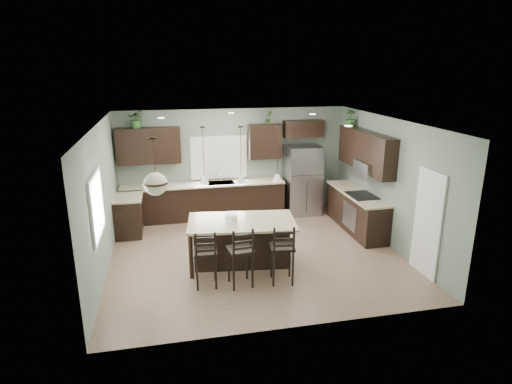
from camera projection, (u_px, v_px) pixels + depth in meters
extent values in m
plane|color=#9E8466|center=(255.00, 253.00, 9.16)|extent=(6.00, 6.00, 0.00)
cube|color=white|center=(427.00, 224.00, 8.01)|extent=(0.04, 0.82, 2.04)
cube|color=white|center=(219.00, 157.00, 11.19)|extent=(1.35, 0.02, 1.00)
cube|color=white|center=(96.00, 206.00, 7.36)|extent=(0.02, 1.10, 1.00)
cube|color=black|center=(129.00, 216.00, 10.08)|extent=(0.60, 0.90, 0.90)
cube|color=beige|center=(128.00, 197.00, 9.95)|extent=(0.66, 0.96, 0.04)
cube|color=black|center=(204.00, 202.00, 11.15)|extent=(4.20, 0.60, 0.90)
cube|color=beige|center=(203.00, 184.00, 11.00)|extent=(4.20, 0.66, 0.04)
cube|color=gray|center=(221.00, 183.00, 11.08)|extent=(0.70, 0.45, 0.01)
cylinder|color=silver|center=(221.00, 178.00, 11.02)|extent=(0.02, 0.02, 0.28)
cube|color=black|center=(149.00, 146.00, 10.58)|extent=(1.55, 0.34, 0.90)
cube|color=black|center=(265.00, 141.00, 11.18)|extent=(0.85, 0.34, 0.90)
cube|color=black|center=(303.00, 129.00, 11.30)|extent=(1.05, 0.34, 0.45)
cube|color=black|center=(356.00, 212.00, 10.39)|extent=(0.60, 2.35, 0.90)
cube|color=beige|center=(357.00, 193.00, 10.25)|extent=(0.66, 2.35, 0.04)
cube|color=black|center=(362.00, 195.00, 9.99)|extent=(0.58, 0.75, 0.02)
cube|color=gray|center=(349.00, 216.00, 10.07)|extent=(0.01, 0.72, 0.60)
cube|color=black|center=(366.00, 151.00, 9.99)|extent=(0.34, 2.35, 0.90)
cube|color=gray|center=(368.00, 170.00, 9.84)|extent=(0.40, 0.75, 0.40)
cube|color=#94939B|center=(303.00, 180.00, 11.39)|extent=(0.90, 0.74, 1.85)
cube|color=black|center=(242.00, 242.00, 8.56)|extent=(2.23, 1.44, 0.92)
cylinder|color=white|center=(231.00, 218.00, 8.39)|extent=(0.24, 0.24, 0.14)
cube|color=black|center=(206.00, 258.00, 7.67)|extent=(0.43, 0.43, 1.11)
cube|color=black|center=(240.00, 256.00, 7.69)|extent=(0.47, 0.47, 1.16)
cube|color=black|center=(282.00, 253.00, 7.80)|extent=(0.48, 0.48, 1.16)
imported|color=#2B5625|center=(137.00, 118.00, 10.31)|extent=(0.45, 0.40, 0.46)
imported|color=#345425|center=(268.00, 117.00, 10.99)|extent=(0.20, 0.17, 0.35)
imported|color=#2C5B27|center=(350.00, 118.00, 10.64)|extent=(0.28, 0.28, 0.40)
plane|color=slate|center=(234.00, 162.00, 11.33)|extent=(6.00, 0.00, 6.00)
plane|color=slate|center=(295.00, 244.00, 6.18)|extent=(6.00, 0.00, 6.00)
plane|color=slate|center=(102.00, 200.00, 8.15)|extent=(0.00, 5.50, 5.50)
plane|color=slate|center=(389.00, 183.00, 9.36)|extent=(0.00, 5.50, 5.50)
plane|color=white|center=(255.00, 122.00, 8.35)|extent=(6.00, 6.00, 0.00)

